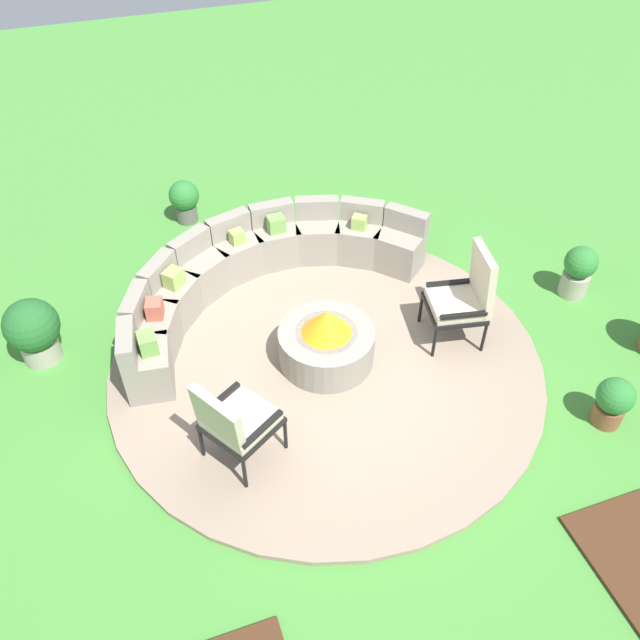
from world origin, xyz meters
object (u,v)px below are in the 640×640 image
potted_plant_1 (614,401)px  potted_plant_2 (579,270)px  curved_stone_bench (255,271)px  lounge_chair_front_left (234,421)px  lounge_chair_front_right (465,296)px  fire_pit (326,341)px  potted_plant_4 (185,199)px  potted_plant_0 (33,330)px

potted_plant_1 → potted_plant_2: 1.96m
potted_plant_1 → curved_stone_bench: bearing=132.6°
curved_stone_bench → lounge_chair_front_left: size_ratio=3.76×
lounge_chair_front_right → potted_plant_1: size_ratio=2.02×
fire_pit → potted_plant_4: 3.31m
potted_plant_1 → lounge_chair_front_right: bearing=118.3°
potted_plant_0 → potted_plant_2: (6.05, -0.98, -0.06)m
potted_plant_0 → potted_plant_1: potted_plant_0 is taller
potted_plant_1 → potted_plant_2: bearing=64.2°
lounge_chair_front_right → potted_plant_1: bearing=-141.0°
potted_plant_2 → lounge_chair_front_left: bearing=-166.8°
lounge_chair_front_right → fire_pit: bearing=95.7°
fire_pit → curved_stone_bench: bearing=107.2°
potted_plant_0 → potted_plant_1: 5.88m
fire_pit → potted_plant_1: fire_pit is taller
curved_stone_bench → potted_plant_4: 1.93m
lounge_chair_front_right → potted_plant_1: 1.76m
fire_pit → potted_plant_4: bearing=105.7°
potted_plant_0 → lounge_chair_front_right: bearing=-15.6°
curved_stone_bench → lounge_chair_front_left: 2.38m
fire_pit → potted_plant_1: (2.33, -1.66, -0.01)m
lounge_chair_front_left → potted_plant_4: size_ratio=1.68×
potted_plant_1 → lounge_chair_front_left: bearing=168.1°
curved_stone_bench → potted_plant_1: curved_stone_bench is taller
potted_plant_0 → potted_plant_2: bearing=-9.2°
fire_pit → lounge_chair_front_left: bearing=-142.4°
curved_stone_bench → potted_plant_1: size_ratio=6.79×
fire_pit → potted_plant_0: 3.07m
potted_plant_1 → potted_plant_4: bearing=123.7°
fire_pit → curved_stone_bench: size_ratio=0.27×
lounge_chair_front_left → potted_plant_1: (3.52, -0.74, -0.28)m
potted_plant_0 → curved_stone_bench: bearing=5.4°
curved_stone_bench → potted_plant_2: (3.59, -1.21, -0.02)m
lounge_chair_front_left → potted_plant_0: lounge_chair_front_left is taller
lounge_chair_front_left → curved_stone_bench: bearing=128.7°
curved_stone_bench → potted_plant_0: 2.47m
lounge_chair_front_left → potted_plant_1: size_ratio=1.81×
potted_plant_2 → curved_stone_bench: bearing=161.4°
potted_plant_2 → potted_plant_1: bearing=-115.8°
potted_plant_4 → fire_pit: bearing=-74.3°
curved_stone_bench → potted_plant_2: 3.79m
lounge_chair_front_right → potted_plant_1: lounge_chair_front_right is taller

